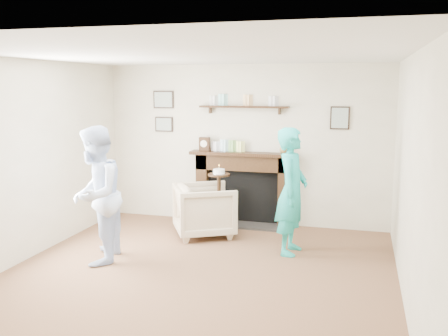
% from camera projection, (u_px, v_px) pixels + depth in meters
% --- Properties ---
extents(ground, '(5.00, 5.00, 0.00)m').
position_uv_depth(ground, '(194.00, 279.00, 5.67)').
color(ground, brown).
rests_on(ground, ground).
extents(room_shell, '(4.54, 5.02, 2.52)m').
position_uv_depth(room_shell, '(211.00, 131.00, 6.07)').
color(room_shell, beige).
rests_on(room_shell, ground).
extents(armchair, '(1.12, 1.11, 0.76)m').
position_uv_depth(armchair, '(205.00, 235.00, 7.34)').
color(armchair, '#BEB38D').
rests_on(armchair, ground).
extents(man, '(0.82, 0.95, 1.70)m').
position_uv_depth(man, '(99.00, 261.00, 6.23)').
color(man, silver).
rests_on(man, ground).
extents(woman, '(0.45, 0.63, 1.65)m').
position_uv_depth(woman, '(290.00, 252.00, 6.57)').
color(woman, '#1EABA0').
rests_on(woman, ground).
extents(pedestal_table, '(0.32, 0.32, 1.03)m').
position_uv_depth(pedestal_table, '(219.00, 191.00, 7.34)').
color(pedestal_table, black).
rests_on(pedestal_table, ground).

